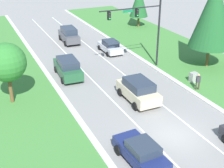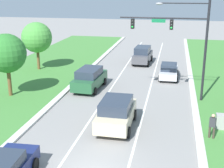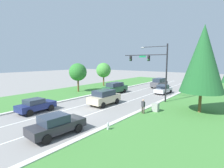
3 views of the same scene
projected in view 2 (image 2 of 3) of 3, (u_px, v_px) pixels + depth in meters
name	position (u px, v px, depth m)	size (l,w,h in m)	color
traffic_signal_mast	(182.00, 35.00, 24.79)	(7.02, 0.41, 8.23)	black
silver_sedan	(169.00, 71.00, 32.30)	(2.01, 4.42, 1.61)	silver
champagne_suv	(116.00, 113.00, 20.88)	(2.32, 4.67, 2.00)	beige
graphite_suv	(143.00, 55.00, 38.61)	(2.27, 4.90, 2.11)	#4C4C51
forest_suv	(90.00, 78.00, 28.88)	(2.40, 5.10, 1.97)	#235633
utility_cabinet	(221.00, 122.00, 20.66)	(0.70, 0.60, 1.06)	#9E9E99
pedestrian	(212.00, 125.00, 19.21)	(0.43, 0.33, 1.69)	#42382D
oak_near_left_tree	(7.00, 54.00, 26.08)	(3.30, 3.30, 5.45)	brown
oak_far_left_tree	(37.00, 38.00, 34.79)	(3.40, 3.40, 5.43)	brown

